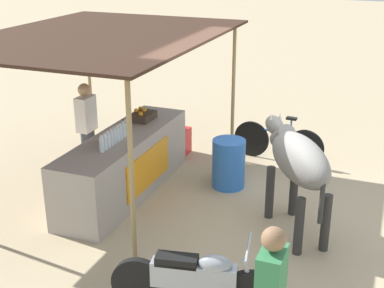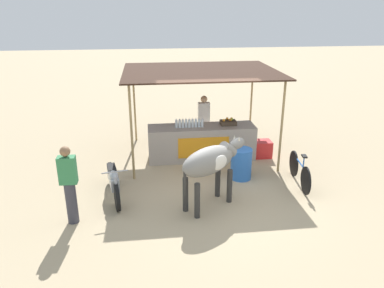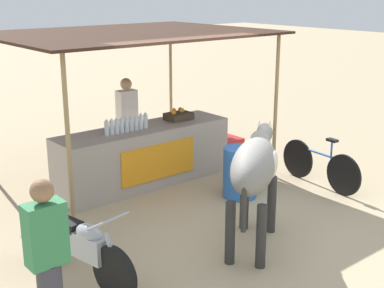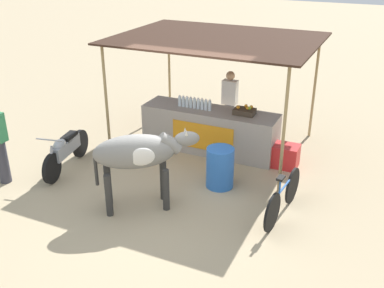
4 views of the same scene
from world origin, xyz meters
name	(u,v)px [view 2 (image 2 of 4)]	position (x,y,z in m)	size (l,w,h in m)	color
ground_plane	(215,194)	(0.00, 0.00, 0.00)	(60.00, 60.00, 0.00)	tan
stall_counter	(201,142)	(0.00, 2.20, 0.48)	(3.00, 0.82, 0.96)	#9E9389
stall_awning	(201,74)	(0.00, 2.50, 2.37)	(4.20, 3.20, 2.47)	#382319
water_bottle_row	(189,123)	(-0.35, 2.15, 1.07)	(0.79, 0.07, 0.25)	silver
fruit_crate	(228,122)	(0.77, 2.25, 1.03)	(0.44, 0.32, 0.18)	#3F3326
vendor_behind_counter	(204,122)	(0.17, 2.95, 0.85)	(0.34, 0.22, 1.65)	#383842
cooler_box	(260,149)	(1.71, 2.10, 0.24)	(0.60, 0.44, 0.48)	red
water_barrel	(241,164)	(0.81, 0.77, 0.40)	(0.53, 0.53, 0.79)	blue
cow	(211,162)	(-0.19, -0.48, 1.03)	(1.69, 1.35, 1.44)	gray
motorcycle_parked	(113,181)	(-2.31, 0.12, 0.43)	(0.59, 1.78, 0.90)	black
bicycle_leaning	(300,171)	(2.14, 0.28, 0.35)	(0.20, 1.66, 0.85)	black
passerby_on_street	(69,184)	(-3.07, -0.82, 0.85)	(0.34, 0.22, 1.65)	#383842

